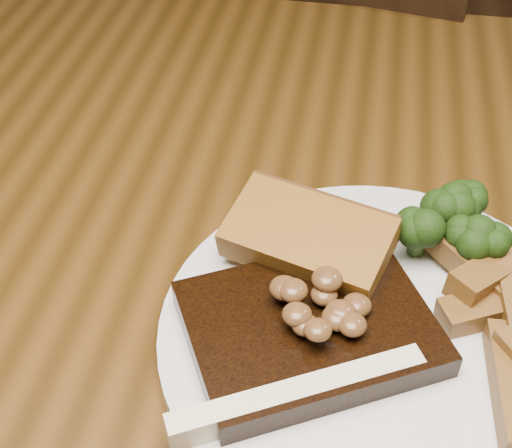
{
  "coord_description": "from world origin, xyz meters",
  "views": [
    {
      "loc": [
        0.08,
        -0.4,
        1.15
      ],
      "look_at": [
        0.01,
        0.0,
        0.78
      ],
      "focal_mm": 50.0,
      "sensor_mm": 36.0,
      "label": 1
    }
  ],
  "objects_px": {
    "steak": "(309,330)",
    "garlic_bread": "(307,258)",
    "dining_table": "(247,325)",
    "potato_wedges": "(479,317)",
    "plate": "(381,338)",
    "chair_far": "(318,120)"
  },
  "relations": [
    {
      "from": "chair_far",
      "to": "garlic_bread",
      "type": "bearing_deg",
      "value": 104.62
    },
    {
      "from": "dining_table",
      "to": "garlic_bread",
      "type": "distance_m",
      "value": 0.13
    },
    {
      "from": "garlic_bread",
      "to": "steak",
      "type": "bearing_deg",
      "value": -64.99
    },
    {
      "from": "steak",
      "to": "garlic_bread",
      "type": "xyz_separation_m",
      "value": [
        -0.01,
        0.07,
        0.0
      ]
    },
    {
      "from": "dining_table",
      "to": "garlic_bread",
      "type": "bearing_deg",
      "value": -25.51
    },
    {
      "from": "chair_far",
      "to": "potato_wedges",
      "type": "height_order",
      "value": "chair_far"
    },
    {
      "from": "dining_table",
      "to": "potato_wedges",
      "type": "distance_m",
      "value": 0.22
    },
    {
      "from": "chair_far",
      "to": "garlic_bread",
      "type": "height_order",
      "value": "chair_far"
    },
    {
      "from": "potato_wedges",
      "to": "garlic_bread",
      "type": "bearing_deg",
      "value": 163.82
    },
    {
      "from": "chair_far",
      "to": "potato_wedges",
      "type": "distance_m",
      "value": 0.74
    },
    {
      "from": "potato_wedges",
      "to": "dining_table",
      "type": "bearing_deg",
      "value": 161.0
    },
    {
      "from": "plate",
      "to": "steak",
      "type": "bearing_deg",
      "value": -162.73
    },
    {
      "from": "garlic_bread",
      "to": "plate",
      "type": "bearing_deg",
      "value": -23.84
    },
    {
      "from": "steak",
      "to": "garlic_bread",
      "type": "bearing_deg",
      "value": 69.99
    },
    {
      "from": "potato_wedges",
      "to": "steak",
      "type": "bearing_deg",
      "value": -164.8
    },
    {
      "from": "garlic_bread",
      "to": "potato_wedges",
      "type": "bearing_deg",
      "value": 0.62
    },
    {
      "from": "dining_table",
      "to": "plate",
      "type": "bearing_deg",
      "value": -34.36
    },
    {
      "from": "chair_far",
      "to": "steak",
      "type": "bearing_deg",
      "value": 105.04
    },
    {
      "from": "garlic_bread",
      "to": "chair_far",
      "type": "bearing_deg",
      "value": 110.69
    },
    {
      "from": "steak",
      "to": "potato_wedges",
      "type": "relative_size",
      "value": 1.31
    },
    {
      "from": "dining_table",
      "to": "chair_far",
      "type": "distance_m",
      "value": 0.62
    },
    {
      "from": "plate",
      "to": "steak",
      "type": "distance_m",
      "value": 0.06
    }
  ]
}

